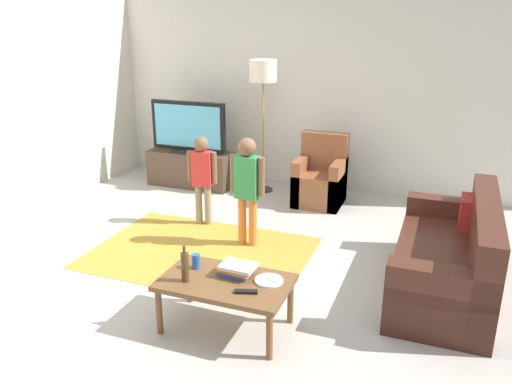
# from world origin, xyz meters

# --- Properties ---
(ground) EXTENTS (7.80, 7.80, 0.00)m
(ground) POSITION_xyz_m (0.00, 0.00, 0.00)
(ground) COLOR #B2ADA3
(wall_back) EXTENTS (6.00, 0.12, 2.70)m
(wall_back) POSITION_xyz_m (0.00, 3.00, 1.35)
(wall_back) COLOR silver
(wall_back) RESTS_ON ground
(area_rug) EXTENTS (2.20, 1.60, 0.01)m
(area_rug) POSITION_xyz_m (-0.52, 0.35, 0.00)
(area_rug) COLOR #B28C33
(area_rug) RESTS_ON ground
(tv_stand) EXTENTS (1.20, 0.44, 0.50)m
(tv_stand) POSITION_xyz_m (-1.64, 2.30, 0.24)
(tv_stand) COLOR #4C3828
(tv_stand) RESTS_ON ground
(tv) EXTENTS (1.10, 0.28, 0.71)m
(tv) POSITION_xyz_m (-1.64, 2.28, 0.85)
(tv) COLOR black
(tv) RESTS_ON tv_stand
(couch) EXTENTS (0.80, 1.80, 0.86)m
(couch) POSITION_xyz_m (1.92, 0.44, 0.29)
(couch) COLOR #472319
(couch) RESTS_ON ground
(armchair) EXTENTS (0.60, 0.60, 0.90)m
(armchair) POSITION_xyz_m (0.26, 2.26, 0.30)
(armchair) COLOR brown
(armchair) RESTS_ON ground
(floor_lamp) EXTENTS (0.36, 0.36, 1.78)m
(floor_lamp) POSITION_xyz_m (-0.61, 2.45, 1.54)
(floor_lamp) COLOR #262626
(floor_lamp) RESTS_ON ground
(child_near_tv) EXTENTS (0.35, 0.17, 1.05)m
(child_near_tv) POSITION_xyz_m (-0.84, 1.07, 0.63)
(child_near_tv) COLOR gray
(child_near_tv) RESTS_ON ground
(child_center) EXTENTS (0.39, 0.19, 1.17)m
(child_center) POSITION_xyz_m (-0.14, 0.72, 0.70)
(child_center) COLOR orange
(child_center) RESTS_ON ground
(coffee_table) EXTENTS (1.00, 0.60, 0.42)m
(coffee_table) POSITION_xyz_m (0.28, -0.79, 0.37)
(coffee_table) COLOR brown
(coffee_table) RESTS_ON ground
(book_stack) EXTENTS (0.30, 0.22, 0.09)m
(book_stack) POSITION_xyz_m (0.33, -0.68, 0.47)
(book_stack) COLOR #334CA5
(book_stack) RESTS_ON coffee_table
(bottle) EXTENTS (0.06, 0.06, 0.29)m
(bottle) POSITION_xyz_m (-0.00, -0.91, 0.54)
(bottle) COLOR #4C3319
(bottle) RESTS_ON coffee_table
(tv_remote) EXTENTS (0.18, 0.10, 0.02)m
(tv_remote) POSITION_xyz_m (0.50, -0.91, 0.43)
(tv_remote) COLOR black
(tv_remote) RESTS_ON coffee_table
(soda_can) EXTENTS (0.07, 0.07, 0.12)m
(soda_can) POSITION_xyz_m (-0.02, -0.69, 0.48)
(soda_can) COLOR #2659B2
(soda_can) RESTS_ON coffee_table
(plate) EXTENTS (0.22, 0.22, 0.02)m
(plate) POSITION_xyz_m (0.60, -0.69, 0.43)
(plate) COLOR white
(plate) RESTS_ON coffee_table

